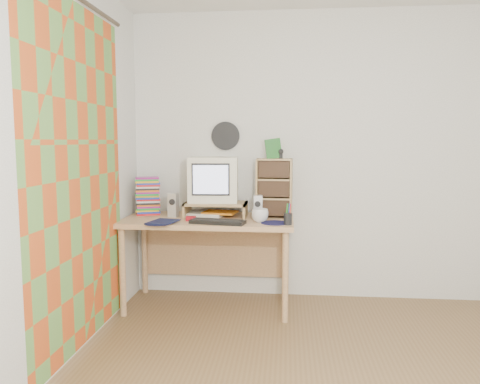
% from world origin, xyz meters
% --- Properties ---
extents(back_wall, '(3.50, 0.00, 3.50)m').
position_xyz_m(back_wall, '(0.00, 1.75, 1.25)').
color(back_wall, white).
rests_on(back_wall, floor).
extents(left_wall, '(0.00, 3.50, 3.50)m').
position_xyz_m(left_wall, '(-1.75, 0.00, 1.25)').
color(left_wall, white).
rests_on(left_wall, floor).
extents(curtain, '(0.00, 2.20, 2.20)m').
position_xyz_m(curtain, '(-1.71, 0.48, 1.15)').
color(curtain, '#CE511D').
rests_on(curtain, left_wall).
extents(wall_disc, '(0.25, 0.02, 0.25)m').
position_xyz_m(wall_disc, '(-0.93, 1.73, 1.43)').
color(wall_disc, black).
rests_on(wall_disc, back_wall).
extents(desk, '(1.40, 0.70, 0.75)m').
position_xyz_m(desk, '(-1.03, 1.44, 0.62)').
color(desk, '#DEAE77').
rests_on(desk, floor).
extents(monitor_riser, '(0.52, 0.30, 0.12)m').
position_xyz_m(monitor_riser, '(-0.98, 1.48, 0.84)').
color(monitor_riser, tan).
rests_on(monitor_riser, desk).
extents(crt_monitor, '(0.43, 0.43, 0.38)m').
position_xyz_m(crt_monitor, '(-1.01, 1.53, 1.06)').
color(crt_monitor, white).
rests_on(crt_monitor, monitor_riser).
extents(speaker_left, '(0.08, 0.08, 0.20)m').
position_xyz_m(speaker_left, '(-1.33, 1.42, 0.85)').
color(speaker_left, silver).
rests_on(speaker_left, desk).
extents(speaker_right, '(0.08, 0.08, 0.19)m').
position_xyz_m(speaker_right, '(-0.62, 1.41, 0.85)').
color(speaker_right, silver).
rests_on(speaker_right, desk).
extents(keyboard, '(0.44, 0.22, 0.03)m').
position_xyz_m(keyboard, '(-0.92, 1.13, 0.76)').
color(keyboard, black).
rests_on(keyboard, desk).
extents(dvd_stack, '(0.23, 0.19, 0.28)m').
position_xyz_m(dvd_stack, '(-1.58, 1.52, 0.89)').
color(dvd_stack, brown).
rests_on(dvd_stack, desk).
extents(cd_rack, '(0.30, 0.17, 0.49)m').
position_xyz_m(cd_rack, '(-0.49, 1.50, 1.00)').
color(cd_rack, tan).
rests_on(cd_rack, desk).
extents(mug, '(0.15, 0.15, 0.10)m').
position_xyz_m(mug, '(-0.59, 1.24, 0.80)').
color(mug, silver).
rests_on(mug, desk).
extents(diary, '(0.26, 0.21, 0.05)m').
position_xyz_m(diary, '(-1.43, 1.11, 0.77)').
color(diary, '#0E1336').
rests_on(diary, desk).
extents(mousepad, '(0.25, 0.25, 0.00)m').
position_xyz_m(mousepad, '(-0.47, 1.20, 0.75)').
color(mousepad, '#100F34').
rests_on(mousepad, desk).
extents(pen_cup, '(0.06, 0.06, 0.13)m').
position_xyz_m(pen_cup, '(-0.38, 1.14, 0.81)').
color(pen_cup, black).
rests_on(pen_cup, desk).
extents(papers, '(0.35, 0.28, 0.04)m').
position_xyz_m(papers, '(-1.02, 1.50, 0.77)').
color(papers, silver).
rests_on(papers, desk).
extents(red_box, '(0.08, 0.05, 0.04)m').
position_xyz_m(red_box, '(-1.15, 1.24, 0.77)').
color(red_box, '#A9121C').
rests_on(red_box, desk).
extents(game_box, '(0.13, 0.05, 0.16)m').
position_xyz_m(game_box, '(-0.50, 1.48, 1.32)').
color(game_box, '#1A5B1D').
rests_on(game_box, cd_rack).
extents(webcam, '(0.05, 0.05, 0.08)m').
position_xyz_m(webcam, '(-0.44, 1.49, 1.28)').
color(webcam, black).
rests_on(webcam, cd_rack).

